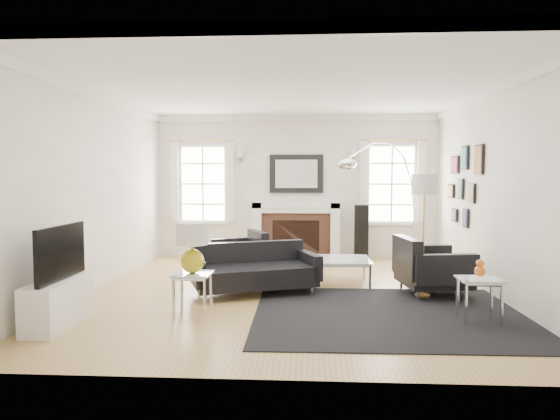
# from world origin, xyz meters

# --- Properties ---
(floor) EXTENTS (6.00, 6.00, 0.00)m
(floor) POSITION_xyz_m (0.00, 0.00, 0.00)
(floor) COLOR #A88146
(floor) RESTS_ON ground
(back_wall) EXTENTS (5.50, 0.04, 2.80)m
(back_wall) POSITION_xyz_m (0.00, 3.00, 1.40)
(back_wall) COLOR white
(back_wall) RESTS_ON floor
(front_wall) EXTENTS (5.50, 0.04, 2.80)m
(front_wall) POSITION_xyz_m (0.00, -3.00, 1.40)
(front_wall) COLOR white
(front_wall) RESTS_ON floor
(left_wall) EXTENTS (0.04, 6.00, 2.80)m
(left_wall) POSITION_xyz_m (-2.75, 0.00, 1.40)
(left_wall) COLOR white
(left_wall) RESTS_ON floor
(right_wall) EXTENTS (0.04, 6.00, 2.80)m
(right_wall) POSITION_xyz_m (2.75, 0.00, 1.40)
(right_wall) COLOR white
(right_wall) RESTS_ON floor
(ceiling) EXTENTS (5.50, 6.00, 0.02)m
(ceiling) POSITION_xyz_m (0.00, 0.00, 2.80)
(ceiling) COLOR white
(ceiling) RESTS_ON back_wall
(crown_molding) EXTENTS (5.50, 6.00, 0.12)m
(crown_molding) POSITION_xyz_m (0.00, 0.00, 2.74)
(crown_molding) COLOR white
(crown_molding) RESTS_ON back_wall
(fireplace) EXTENTS (1.70, 0.69, 1.11)m
(fireplace) POSITION_xyz_m (0.00, 2.79, 0.54)
(fireplace) COLOR white
(fireplace) RESTS_ON floor
(mantel_mirror) EXTENTS (1.05, 0.07, 0.75)m
(mantel_mirror) POSITION_xyz_m (0.00, 2.95, 1.65)
(mantel_mirror) COLOR black
(mantel_mirror) RESTS_ON back_wall
(window_left) EXTENTS (1.24, 0.15, 1.62)m
(window_left) POSITION_xyz_m (-1.85, 2.95, 1.46)
(window_left) COLOR white
(window_left) RESTS_ON back_wall
(window_right) EXTENTS (1.24, 0.15, 1.62)m
(window_right) POSITION_xyz_m (1.85, 2.95, 1.46)
(window_right) COLOR white
(window_right) RESTS_ON back_wall
(gallery_wall) EXTENTS (0.04, 1.73, 1.29)m
(gallery_wall) POSITION_xyz_m (2.72, 1.30, 1.53)
(gallery_wall) COLOR black
(gallery_wall) RESTS_ON right_wall
(tv_unit) EXTENTS (0.35, 1.00, 1.09)m
(tv_unit) POSITION_xyz_m (-2.44, -1.70, 0.33)
(tv_unit) COLOR white
(tv_unit) RESTS_ON floor
(area_rug) EXTENTS (3.15, 2.63, 0.01)m
(area_rug) POSITION_xyz_m (1.18, -1.08, 0.01)
(area_rug) COLOR black
(area_rug) RESTS_ON floor
(sofa) EXTENTS (1.87, 1.33, 0.56)m
(sofa) POSITION_xyz_m (-0.51, -0.07, 0.30)
(sofa) COLOR black
(sofa) RESTS_ON floor
(armchair_left) EXTENTS (1.03, 1.09, 0.58)m
(armchair_left) POSITION_xyz_m (-0.85, 1.24, 0.32)
(armchair_left) COLOR black
(armchair_left) RESTS_ON floor
(armchair_right) EXTENTS (0.98, 1.07, 0.65)m
(armchair_right) POSITION_xyz_m (1.88, -0.02, 0.36)
(armchair_right) COLOR black
(armchair_right) RESTS_ON floor
(coffee_table) EXTENTS (0.85, 0.85, 0.38)m
(coffee_table) POSITION_xyz_m (0.73, 0.57, 0.35)
(coffee_table) COLOR silver
(coffee_table) RESTS_ON floor
(side_table_left) EXTENTS (0.44, 0.44, 0.48)m
(side_table_left) POSITION_xyz_m (-1.10, -1.16, 0.38)
(side_table_left) COLOR silver
(side_table_left) RESTS_ON floor
(nesting_table) EXTENTS (0.45, 0.38, 0.50)m
(nesting_table) POSITION_xyz_m (2.11, -1.34, 0.39)
(nesting_table) COLOR silver
(nesting_table) RESTS_ON floor
(gourd_lamp) EXTENTS (0.37, 0.37, 0.59)m
(gourd_lamp) POSITION_xyz_m (-1.10, -1.16, 0.83)
(gourd_lamp) COLOR gold
(gourd_lamp) RESTS_ON side_table_left
(orange_vase) EXTENTS (0.12, 0.12, 0.19)m
(orange_vase) POSITION_xyz_m (2.11, -1.34, 0.60)
(orange_vase) COLOR #DA5F1B
(orange_vase) RESTS_ON nesting_table
(arc_floor_lamp) EXTENTS (1.61, 1.50, 2.29)m
(arc_floor_lamp) POSITION_xyz_m (1.52, 1.88, 1.24)
(arc_floor_lamp) COLOR white
(arc_floor_lamp) RESTS_ON floor
(stick_floor_lamp) EXTENTS (0.33, 0.33, 1.64)m
(stick_floor_lamp) POSITION_xyz_m (1.77, -0.18, 1.42)
(stick_floor_lamp) COLOR #BD8A41
(stick_floor_lamp) RESTS_ON floor
(speaker_tower) EXTENTS (0.26, 0.26, 1.06)m
(speaker_tower) POSITION_xyz_m (1.25, 2.65, 0.53)
(speaker_tower) COLOR black
(speaker_tower) RESTS_ON floor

